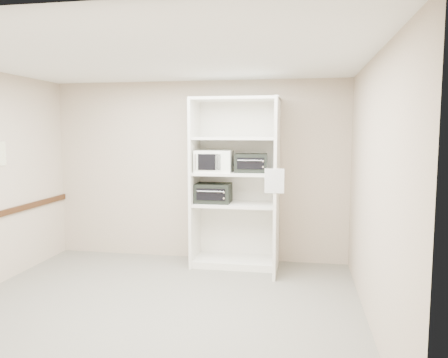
% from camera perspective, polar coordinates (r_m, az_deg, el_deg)
% --- Properties ---
extents(floor, '(4.50, 4.00, 0.01)m').
position_cam_1_polar(floor, '(5.09, -8.75, -16.31)').
color(floor, slate).
rests_on(floor, ground).
extents(ceiling, '(4.50, 4.00, 0.01)m').
position_cam_1_polar(ceiling, '(4.77, -9.30, 15.25)').
color(ceiling, white).
extents(wall_back, '(4.50, 0.02, 2.70)m').
position_cam_1_polar(wall_back, '(6.66, -3.39, 1.07)').
color(wall_back, '#C6B39B').
rests_on(wall_back, ground).
extents(wall_front, '(4.50, 0.02, 2.70)m').
position_cam_1_polar(wall_front, '(2.95, -21.83, -5.85)').
color(wall_front, '#C6B39B').
rests_on(wall_front, ground).
extents(wall_right, '(0.02, 4.00, 2.70)m').
position_cam_1_polar(wall_right, '(4.54, 18.92, -1.65)').
color(wall_right, '#C6B39B').
rests_on(wall_right, ground).
extents(shelving_unit, '(1.24, 0.92, 2.42)m').
position_cam_1_polar(shelving_unit, '(6.27, 1.92, -1.25)').
color(shelving_unit, white).
rests_on(shelving_unit, floor).
extents(microwave, '(0.53, 0.41, 0.31)m').
position_cam_1_polar(microwave, '(6.23, -1.33, 2.35)').
color(microwave, white).
rests_on(microwave, shelving_unit).
extents(toaster_oven_upper, '(0.48, 0.37, 0.26)m').
position_cam_1_polar(toaster_oven_upper, '(6.21, 3.55, 2.10)').
color(toaster_oven_upper, black).
rests_on(toaster_oven_upper, shelving_unit).
extents(toaster_oven_lower, '(0.50, 0.38, 0.28)m').
position_cam_1_polar(toaster_oven_lower, '(6.32, -1.39, -1.84)').
color(toaster_oven_lower, black).
rests_on(toaster_oven_lower, shelving_unit).
extents(paper_sign, '(0.24, 0.01, 0.31)m').
position_cam_1_polar(paper_sign, '(5.57, 6.60, -0.26)').
color(paper_sign, white).
rests_on(paper_sign, shelving_unit).
extents(wall_poster, '(0.01, 0.22, 0.31)m').
position_cam_1_polar(wall_poster, '(6.25, -27.24, 2.95)').
color(wall_poster, white).
rests_on(wall_poster, wall_left).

